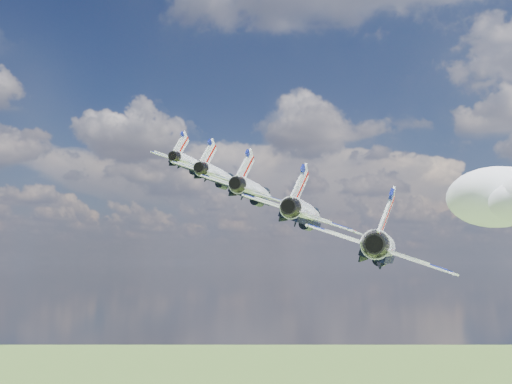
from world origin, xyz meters
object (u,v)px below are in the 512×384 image
(jet_0, at_px, (193,165))
(jet_1, at_px, (220,176))
(jet_2, at_px, (256,192))
(jet_3, at_px, (306,214))
(jet_4, at_px, (383,247))

(jet_0, bearing_deg, jet_1, -49.31)
(jet_0, xyz_separation_m, jet_1, (8.08, -8.95, -3.54))
(jet_0, height_order, jet_2, jet_0)
(jet_0, bearing_deg, jet_3, -49.31)
(jet_1, bearing_deg, jet_2, -49.31)
(jet_1, bearing_deg, jet_4, -49.31)
(jet_1, xyz_separation_m, jet_3, (16.16, -17.90, -7.08))
(jet_0, xyz_separation_m, jet_2, (16.16, -17.90, -7.08))
(jet_3, bearing_deg, jet_1, 130.69)
(jet_0, distance_m, jet_1, 12.57)
(jet_0, relative_size, jet_1, 1.00)
(jet_1, height_order, jet_2, jet_1)
(jet_2, distance_m, jet_3, 12.57)
(jet_2, bearing_deg, jet_1, 130.69)
(jet_2, relative_size, jet_4, 1.00)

